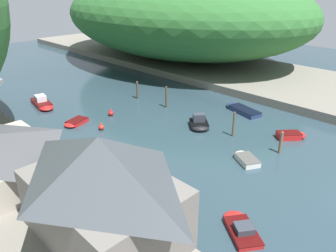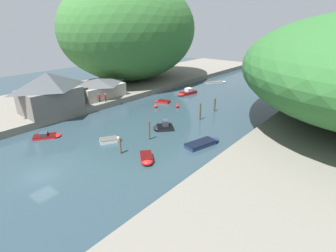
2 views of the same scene
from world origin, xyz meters
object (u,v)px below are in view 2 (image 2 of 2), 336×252
boat_open_rowboat (204,143)px  channel_buoy_near (177,106)px  channel_buoy_far (156,106)px  boat_red_skiff (217,82)px  boathouse_shed (98,87)px  boat_navy_launch (147,159)px  boat_moored_right (162,101)px  boat_white_cruiser (163,127)px  boat_yellow_tender (47,136)px  waterfront_building (49,92)px  boat_small_dinghy (111,140)px  boat_cabin_cruiser (187,93)px  person_by_boathouse (99,97)px  person_on_quay (105,97)px

boat_open_rowboat → channel_buoy_near: 17.39m
channel_buoy_far → boat_red_skiff: bearing=94.4°
boathouse_shed → boat_navy_launch: boathouse_shed is taller
boathouse_shed → boat_red_skiff: (9.98, 32.93, -3.05)m
boat_moored_right → boat_white_cruiser: boat_white_cruiser is taller
boathouse_shed → boat_white_cruiser: bearing=-8.2°
boat_red_skiff → channel_buoy_far: bearing=-55.2°
boat_navy_launch → boat_yellow_tender: bearing=-34.8°
waterfront_building → boat_yellow_tender: waterfront_building is taller
boat_small_dinghy → channel_buoy_far: 17.09m
boat_cabin_cruiser → boat_white_cruiser: 22.55m
boat_cabin_cruiser → person_by_boathouse: bearing=79.0°
person_on_quay → boathouse_shed: bearing=77.8°
boat_yellow_tender → person_by_boathouse: (-5.81, 14.09, 1.92)m
boathouse_shed → boat_yellow_tender: 19.26m
boat_open_rowboat → boathouse_shed: bearing=-172.2°
waterfront_building → boat_yellow_tender: (7.66, -5.10, -4.57)m
boat_small_dinghy → channel_buoy_far: size_ratio=3.48×
boat_open_rowboat → waterfront_building: bearing=-149.1°
boat_yellow_tender → boat_red_skiff: (0.60, 49.49, -0.07)m
waterfront_building → person_by_boathouse: waterfront_building is taller
boat_red_skiff → boat_moored_right: bearing=-57.8°
boathouse_shed → boat_navy_launch: 28.88m
boat_moored_right → boat_red_skiff: boat_moored_right is taller
boat_navy_launch → boat_moored_right: bearing=-103.0°
boat_yellow_tender → boat_open_rowboat: bearing=68.4°
boathouse_shed → channel_buoy_far: bearing=21.3°
boat_red_skiff → person_by_boathouse: (-6.41, -35.40, 1.99)m
boat_moored_right → waterfront_building: bearing=137.8°
boat_moored_right → boathouse_shed: bearing=110.2°
boat_red_skiff → boat_navy_launch: bearing=-40.0°
channel_buoy_near → boat_open_rowboat: bearing=-39.5°
boat_open_rowboat → boat_white_cruiser: boat_white_cruiser is taller
boat_moored_right → boat_red_skiff: (-0.80, 24.57, -0.05)m
boat_white_cruiser → person_by_boathouse: person_by_boathouse is taller
boathouse_shed → boat_moored_right: bearing=37.8°
boat_cabin_cruiser → channel_buoy_near: boat_cabin_cruiser is taller
boat_open_rowboat → channel_buoy_near: size_ratio=5.73×
boat_cabin_cruiser → channel_buoy_far: 12.53m
boathouse_shed → boat_yellow_tender: bearing=-60.5°
waterfront_building → channel_buoy_near: bearing=54.0°
boat_navy_launch → channel_buoy_far: size_ratio=3.37×
boat_open_rowboat → person_on_quay: 24.82m
boat_small_dinghy → person_on_quay: size_ratio=2.03×
boathouse_shed → channel_buoy_near: bearing=26.0°
boat_moored_right → person_on_quay: size_ratio=2.05×
boat_red_skiff → boat_navy_launch: size_ratio=1.88×
boat_navy_launch → boat_red_skiff: bearing=-120.0°
channel_buoy_far → boat_yellow_tender: bearing=-97.4°
boat_open_rowboat → boat_red_skiff: size_ratio=0.95×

